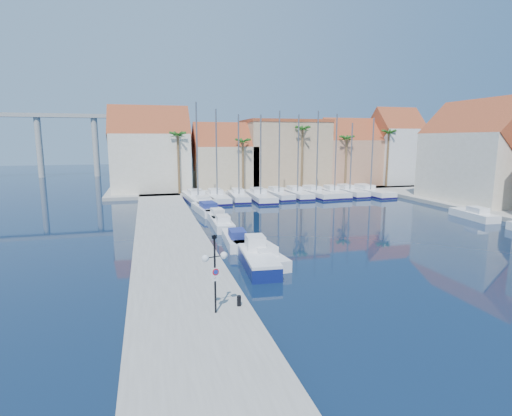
{
  "coord_description": "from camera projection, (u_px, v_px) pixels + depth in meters",
  "views": [
    {
      "loc": [
        -10.76,
        -19.48,
        8.71
      ],
      "look_at": [
        -2.01,
        12.35,
        3.0
      ],
      "focal_mm": 28.0,
      "sensor_mm": 36.0,
      "label": 1
    }
  ],
  "objects": [
    {
      "name": "motorboat_west_2",
      "position": [
        222.0,
        223.0,
        39.32
      ],
      "size": [
        1.92,
        5.5,
        1.4
      ],
      "rotation": [
        0.0,
        0.0,
        -0.03
      ],
      "color": "white",
      "rests_on": "ground"
    },
    {
      "name": "sailboat_4",
      "position": [
        278.0,
        194.0,
        59.69
      ],
      "size": [
        2.68,
        8.64,
        12.72
      ],
      "rotation": [
        0.0,
        0.0,
        0.05
      ],
      "color": "white",
      "rests_on": "ground"
    },
    {
      "name": "sailboat_3",
      "position": [
        260.0,
        196.0,
        57.77
      ],
      "size": [
        3.15,
        10.5,
        12.06
      ],
      "rotation": [
        0.0,
        0.0,
        -0.04
      ],
      "color": "white",
      "rests_on": "ground"
    },
    {
      "name": "building_3",
      "position": [
        348.0,
        155.0,
        73.0
      ],
      "size": [
        10.3,
        8.0,
        12.0
      ],
      "color": "tan",
      "rests_on": "shore_north"
    },
    {
      "name": "palm_4",
      "position": [
        389.0,
        134.0,
        68.92
      ],
      "size": [
        2.6,
        2.6,
        10.65
      ],
      "color": "brown",
      "rests_on": "shore_north"
    },
    {
      "name": "lamp_post",
      "position": [
        215.0,
        262.0,
        18.69
      ],
      "size": [
        1.27,
        0.6,
        3.84
      ],
      "rotation": [
        0.0,
        0.0,
        0.27
      ],
      "color": "black",
      "rests_on": "quay_west"
    },
    {
      "name": "bollard",
      "position": [
        239.0,
        301.0,
        19.87
      ],
      "size": [
        0.21,
        0.21,
        0.53
      ],
      "primitive_type": "cylinder",
      "color": "black",
      "rests_on": "quay_west"
    },
    {
      "name": "palm_0",
      "position": [
        178.0,
        137.0,
        59.6
      ],
      "size": [
        2.6,
        2.6,
        10.15
      ],
      "color": "brown",
      "rests_on": "shore_north"
    },
    {
      "name": "fishing_boat",
      "position": [
        258.0,
        258.0,
        27.23
      ],
      "size": [
        2.39,
        5.95,
        2.04
      ],
      "rotation": [
        0.0,
        0.0,
        -0.08
      ],
      "color": "navy",
      "rests_on": "ground"
    },
    {
      "name": "palm_2",
      "position": [
        303.0,
        131.0,
        64.66
      ],
      "size": [
        2.6,
        2.6,
        11.15
      ],
      "color": "brown",
      "rests_on": "shore_north"
    },
    {
      "name": "palm_3",
      "position": [
        347.0,
        140.0,
        66.99
      ],
      "size": [
        2.6,
        2.6,
        9.65
      ],
      "color": "brown",
      "rests_on": "shore_north"
    },
    {
      "name": "motorboat_west_4",
      "position": [
        207.0,
        209.0,
        47.68
      ],
      "size": [
        3.0,
        7.4,
        1.4
      ],
      "rotation": [
        0.0,
        0.0,
        0.1
      ],
      "color": "white",
      "rests_on": "ground"
    },
    {
      "name": "building_4",
      "position": [
        394.0,
        149.0,
        74.21
      ],
      "size": [
        8.3,
        8.0,
        14.0
      ],
      "color": "silver",
      "rests_on": "shore_north"
    },
    {
      "name": "shore_north",
      "position": [
        268.0,
        187.0,
        70.98
      ],
      "size": [
        54.0,
        16.0,
        0.5
      ],
      "primitive_type": "cube",
      "color": "gray",
      "rests_on": "ground"
    },
    {
      "name": "sailboat_0",
      "position": [
        197.0,
        198.0,
        55.91
      ],
      "size": [
        3.59,
        11.09,
        13.62
      ],
      "rotation": [
        0.0,
        0.0,
        0.06
      ],
      "color": "white",
      "rests_on": "ground"
    },
    {
      "name": "sailboat_2",
      "position": [
        238.0,
        196.0,
        57.62
      ],
      "size": [
        2.89,
        8.67,
        12.1
      ],
      "rotation": [
        0.0,
        0.0,
        -0.07
      ],
      "color": "white",
      "rests_on": "ground"
    },
    {
      "name": "sailboat_8",
      "position": [
        348.0,
        191.0,
        62.79
      ],
      "size": [
        2.59,
        9.17,
        11.12
      ],
      "rotation": [
        0.0,
        0.0,
        0.02
      ],
      "color": "white",
      "rests_on": "ground"
    },
    {
      "name": "viaduct",
      "position": [
        13.0,
        132.0,
        88.76
      ],
      "size": [
        48.0,
        2.2,
        14.45
      ],
      "color": "#9E9E99",
      "rests_on": "ground"
    },
    {
      "name": "sailboat_5",
      "position": [
        296.0,
        193.0,
        60.53
      ],
      "size": [
        2.42,
        8.93,
        12.25
      ],
      "rotation": [
        0.0,
        0.0,
        0.01
      ],
      "color": "white",
      "rests_on": "ground"
    },
    {
      "name": "ground",
      "position": [
        347.0,
        293.0,
        22.81
      ],
      "size": [
        260.0,
        260.0,
        0.0
      ],
      "primitive_type": "plane",
      "color": "black",
      "rests_on": "ground"
    },
    {
      "name": "building_1",
      "position": [
        224.0,
        160.0,
        67.08
      ],
      "size": [
        10.3,
        8.0,
        11.0
      ],
      "color": "tan",
      "rests_on": "shore_north"
    },
    {
      "name": "quay_west",
      "position": [
        172.0,
        242.0,
        33.24
      ],
      "size": [
        6.0,
        77.0,
        0.5
      ],
      "primitive_type": "cube",
      "color": "gray",
      "rests_on": "ground"
    },
    {
      "name": "motorboat_west_3",
      "position": [
        217.0,
        216.0,
        42.95
      ],
      "size": [
        1.86,
        5.38,
        1.4
      ],
      "rotation": [
        0.0,
        0.0,
        0.03
      ],
      "color": "white",
      "rests_on": "ground"
    },
    {
      "name": "building_2",
      "position": [
        284.0,
        153.0,
        70.74
      ],
      "size": [
        14.2,
        10.2,
        11.5
      ],
      "color": "tan",
      "rests_on": "shore_north"
    },
    {
      "name": "palm_1",
      "position": [
        243.0,
        143.0,
        62.37
      ],
      "size": [
        2.6,
        2.6,
        9.15
      ],
      "color": "brown",
      "rests_on": "shore_north"
    },
    {
      "name": "motorboat_west_5",
      "position": [
        202.0,
        202.0,
        52.45
      ],
      "size": [
        2.41,
        6.44,
        1.4
      ],
      "rotation": [
        0.0,
        0.0,
        0.06
      ],
      "color": "white",
      "rests_on": "ground"
    },
    {
      "name": "building_6",
      "position": [
        480.0,
        156.0,
        52.86
      ],
      "size": [
        9.0,
        14.3,
        13.5
      ],
      "color": "beige",
      "rests_on": "shore_east"
    },
    {
      "name": "motorboat_west_1",
      "position": [
        236.0,
        239.0,
        33.2
      ],
      "size": [
        2.19,
        5.76,
        1.4
      ],
      "rotation": [
        0.0,
        0.0,
        -0.07
      ],
      "color": "white",
      "rests_on": "ground"
    },
    {
      "name": "sailboat_9",
      "position": [
        368.0,
        192.0,
        62.78
      ],
      "size": [
        3.46,
        10.7,
        11.9
      ],
      "rotation": [
        0.0,
        0.0,
        0.07
      ],
      "color": "white",
      "rests_on": "ground"
    },
    {
      "name": "sailboat_7",
      "position": [
        333.0,
        192.0,
        61.54
      ],
      "size": [
        2.73,
        8.77,
        12.41
      ],
      "rotation": [
        0.0,
        0.0,
        -0.05
      ],
      "color": "white",
      "rests_on": "ground"
    },
    {
      "name": "sailboat_1",
      "position": [
        217.0,
        197.0,
        56.89
      ],
      "size": [
        2.74,
        9.98,
        12.78
      ],
      "rotation": [
        0.0,
        0.0,
        -0.01
      ],
      "color": "white",
      "rests_on": "ground"
    },
    {
      "name": "sailboat_6",
      "position": [
        315.0,
        193.0,
        61.16
      ],
      "size": [
        3.42,
        10.04,
        12.82
      ],
      "rotation": [
        0.0,
        0.0,
        0.08
      ],
      "color": "white",
      "rests_on": "ground"
    },
    {
      "name": "motorboat_west_0",
      "position": [
        260.0,
        254.0,
        28.84
      ],
      "size": [
        2.74,
        6.73,
        1.4
      ],
      "rotation": [
        0.0,
        0.0,
        0.1
      ],
      "color": "white",
      "rests_on": "ground"
    },
    {
      "name": "motorboat_east_1",
      "position": [
        474.0,
        214.0,
        44.07
      ],
      "size": [
        2.34,
        6.0,
        1.4
      ],
      "rotation": [
        0.0,
        0.0,
        -0.08
      ],
      "color": "white",
      "rests_on": "ground"
    },
    {
      "name": "building_0",
      "position": [
        150.0,
        153.0,
        63.74
      ],
      "size": [
        12.3,
        9.0,
        13.5
      ],
      "color": "beige",
      "rests_on": "shore_north"
    }
  ]
}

